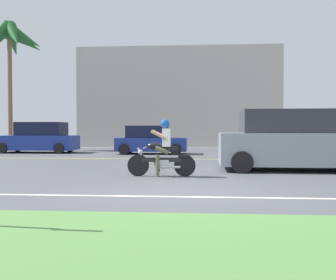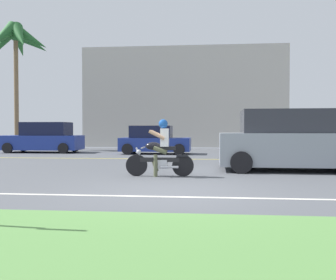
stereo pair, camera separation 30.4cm
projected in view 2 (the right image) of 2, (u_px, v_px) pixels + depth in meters
name	position (u px, v px, depth m)	size (l,w,h in m)	color
ground	(183.00, 175.00, 10.62)	(56.00, 30.00, 0.04)	#4C4F54
grass_median	(138.00, 260.00, 3.55)	(56.00, 3.80, 0.06)	#548442
lane_line_near	(171.00, 197.00, 7.06)	(50.40, 0.12, 0.01)	silver
lane_line_far	(190.00, 159.00, 16.03)	(50.40, 0.12, 0.01)	yellow
motorcyclist	(160.00, 152.00, 10.18)	(1.85, 0.60, 1.55)	black
suv_nearby	(291.00, 141.00, 11.61)	(4.55, 2.35, 1.87)	#8C939E
parked_car_0	(44.00, 138.00, 20.77)	(4.27, 2.03, 1.67)	navy
parked_car_1	(154.00, 141.00, 19.53)	(3.64, 1.86, 1.46)	navy
palm_tree_0	(15.00, 42.00, 23.84)	(4.49, 4.46, 8.03)	brown
building_far	(185.00, 99.00, 28.51)	(14.64, 4.00, 7.20)	#BCB7AD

